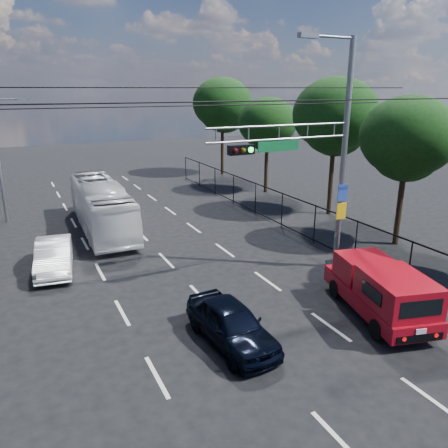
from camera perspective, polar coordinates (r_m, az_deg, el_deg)
ground at (r=11.25m, az=14.89°, el=-25.68°), size 120.00×120.00×0.00m
lane_markings at (r=22.12m, az=-9.23°, el=-2.94°), size 6.12×38.00×0.01m
signal_mast at (r=17.98m, az=12.51°, el=9.45°), size 6.43×0.39×9.50m
streetlight_left at (r=28.20m, az=-27.15°, el=8.01°), size 2.09×0.22×7.08m
utility_wires at (r=15.90m, az=-4.78°, el=16.02°), size 22.00×5.04×0.74m
fence_right at (r=23.48m, az=10.02°, el=0.85°), size 0.06×34.03×2.00m
tree_right_b at (r=22.82m, az=22.80°, el=9.64°), size 4.50×4.50×7.31m
tree_right_c at (r=27.47m, az=14.32°, el=12.93°), size 5.10×5.10×8.29m
tree_right_d at (r=32.98m, az=5.69°, el=12.47°), size 4.32×4.32×7.02m
tree_right_e at (r=40.02m, az=-0.21°, el=14.94°), size 5.28×5.28×8.58m
red_pickup at (r=16.04m, az=19.70°, el=-7.97°), size 2.99×5.31×1.87m
navy_hatchback at (r=13.72m, az=0.95°, el=-12.91°), size 1.79×4.00×1.33m
white_bus at (r=25.12m, az=-15.72°, el=2.27°), size 2.56×9.68×2.68m
white_van at (r=20.22m, az=-21.33°, el=-3.90°), size 1.98×4.25×1.35m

